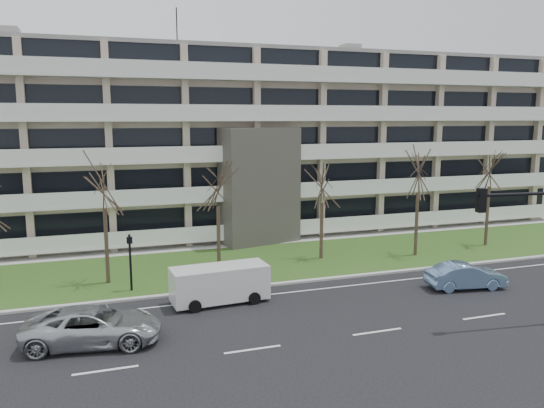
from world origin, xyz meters
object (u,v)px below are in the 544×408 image
object	(u,v)px
white_van	(221,281)
blue_sedan	(466,276)
pedestrian_signal	(130,255)
silver_pickup	(93,326)

from	to	relation	value
white_van	blue_sedan	bearing A→B (deg)	-12.58
white_van	pedestrian_signal	bearing A→B (deg)	138.92
pedestrian_signal	blue_sedan	bearing A→B (deg)	-16.77
pedestrian_signal	silver_pickup	bearing A→B (deg)	-106.86
blue_sedan	silver_pickup	bearing A→B (deg)	102.56
white_van	pedestrian_signal	xyz separation A→B (m)	(-4.43, 3.37, 0.92)
silver_pickup	white_van	distance (m)	7.32
blue_sedan	white_van	world-z (taller)	white_van
blue_sedan	white_van	bearing A→B (deg)	90.31
blue_sedan	pedestrian_signal	bearing A→B (deg)	82.35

